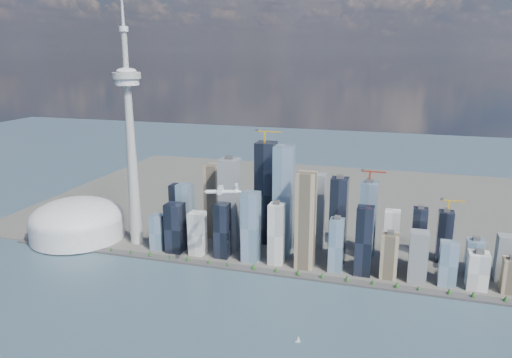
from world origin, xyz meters
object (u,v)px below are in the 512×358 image
(needle_tower, at_px, (130,135))
(sailboat_west, at_px, (298,340))
(airplane, at_px, (222,191))
(dome_stadium, at_px, (77,221))

(needle_tower, relative_size, sailboat_west, 51.08)
(needle_tower, xyz_separation_m, sailboat_west, (410.04, -267.66, -232.38))
(needle_tower, distance_m, airplane, 272.60)
(needle_tower, relative_size, dome_stadium, 2.75)
(dome_stadium, xyz_separation_m, sailboat_west, (550.04, -257.66, -35.98))
(needle_tower, xyz_separation_m, airplane, (239.27, -111.03, -68.80))
(sailboat_west, bearing_deg, dome_stadium, 153.11)
(airplane, distance_m, sailboat_west, 283.64)
(airplane, relative_size, sailboat_west, 6.05)
(dome_stadium, height_order, sailboat_west, dome_stadium)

